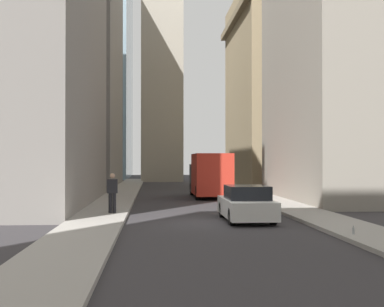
{
  "coord_description": "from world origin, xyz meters",
  "views": [
    {
      "loc": [
        -20.36,
        2.3,
        2.42
      ],
      "look_at": [
        18.5,
        -0.56,
        2.92
      ],
      "focal_mm": 49.29,
      "sensor_mm": 36.0,
      "label": 1
    }
  ],
  "objects_px": {
    "discarded_bottle": "(353,231)",
    "pedestrian": "(112,191)",
    "delivery_truck": "(210,175)",
    "sedan_white": "(246,204)"
  },
  "relations": [
    {
      "from": "discarded_bottle",
      "to": "pedestrian",
      "type": "bearing_deg",
      "value": 47.77
    },
    {
      "from": "delivery_truck",
      "to": "sedan_white",
      "type": "bearing_deg",
      "value": 180.0
    },
    {
      "from": "sedan_white",
      "to": "discarded_bottle",
      "type": "xyz_separation_m",
      "value": [
        -4.95,
        -2.45,
        -0.42
      ]
    },
    {
      "from": "sedan_white",
      "to": "pedestrian",
      "type": "xyz_separation_m",
      "value": [
        2.24,
        5.47,
        0.41
      ]
    },
    {
      "from": "delivery_truck",
      "to": "discarded_bottle",
      "type": "relative_size",
      "value": 23.93
    },
    {
      "from": "discarded_bottle",
      "to": "sedan_white",
      "type": "bearing_deg",
      "value": 26.32
    },
    {
      "from": "delivery_truck",
      "to": "sedan_white",
      "type": "relative_size",
      "value": 1.5
    },
    {
      "from": "sedan_white",
      "to": "pedestrian",
      "type": "height_order",
      "value": "pedestrian"
    },
    {
      "from": "delivery_truck",
      "to": "discarded_bottle",
      "type": "bearing_deg",
      "value": -172.45
    },
    {
      "from": "delivery_truck",
      "to": "discarded_bottle",
      "type": "height_order",
      "value": "delivery_truck"
    }
  ]
}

